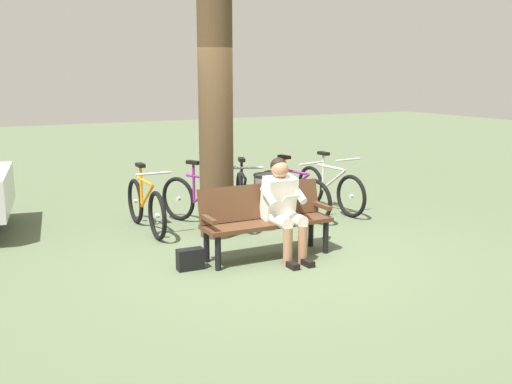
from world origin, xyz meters
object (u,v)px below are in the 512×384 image
Objects in this scene: bench at (264,215)px; bicycle_blue at (203,201)px; litter_bin at (265,201)px; tree_trunk at (216,94)px; person_reading at (283,204)px; bicycle_purple at (243,198)px; bicycle_red at (146,206)px; handbag at (190,259)px; bicycle_silver at (292,194)px; bicycle_orange at (330,189)px.

bench is 1.69m from bicycle_blue.
bicycle_blue reaches higher than litter_bin.
tree_trunk is at bearing 1.17° from litter_bin.
person_reading is 1.80m from tree_trunk.
bicycle_blue is at bearing -76.61° from bicycle_purple.
tree_trunk reaches higher than litter_bin.
tree_trunk is at bearing -82.27° from bench.
litter_bin is 0.49× the size of bicycle_purple.
person_reading is at bearing 9.26° from bicycle_purple.
bicycle_purple is 1.03× the size of bicycle_blue.
bicycle_red is at bearing -76.09° from bicycle_purple.
handbag is at bearing -51.79° from bicycle_blue.
litter_bin is at bearing -69.47° from bicycle_silver.
bicycle_purple is (0.11, -0.49, -0.04)m from litter_bin.
handbag is at bearing 54.02° from tree_trunk.
person_reading is at bearing 134.40° from bench.
person_reading reaches higher than litter_bin.
bench is 1.28m from litter_bin.
tree_trunk is at bearing -125.98° from handbag.
person_reading is 2.24m from bicycle_red.
bench is at bearing 97.19° from tree_trunk.
person_reading is 0.72× the size of bicycle_orange.
bicycle_silver is (-1.16, -1.72, -0.31)m from person_reading.
bench is 1.00× the size of bicycle_purple.
litter_bin is at bearing 26.68° from bicycle_blue.
bicycle_blue is (0.10, -1.68, -0.15)m from bench.
person_reading is 1.39m from litter_bin.
handbag is 2.02m from litter_bin.
litter_bin is 0.47× the size of bicycle_orange.
bench is 0.96× the size of bicycle_orange.
handbag is 0.08× the size of tree_trunk.
bicycle_purple is (1.55, -0.00, 0.00)m from bicycle_orange.
person_reading is 0.71× the size of bicycle_red.
handbag is 0.18× the size of bicycle_silver.
tree_trunk reaches higher than person_reading.
person_reading is at bearing 103.26° from tree_trunk.
bicycle_silver and bicycle_blue have the same top height.
bicycle_silver is (-2.30, -1.63, 0.24)m from handbag.
bicycle_blue is (-0.89, -1.76, 0.24)m from handbag.
bicycle_purple is (-0.35, -1.78, -0.31)m from person_reading.
bicycle_purple is at bearing -106.90° from bench.
bicycle_silver is at bearing -162.68° from tree_trunk.
tree_trunk is (0.14, -1.10, 1.40)m from bench.
tree_trunk is 2.27× the size of bicycle_orange.
bicycle_blue is (1.41, -0.13, 0.00)m from bicycle_silver.
bicycle_red is at bearing -61.73° from bench.
bicycle_silver reaches higher than bench.
handbag is 0.19× the size of bicycle_purple.
tree_trunk is 1.86m from bicycle_red.
bicycle_orange is 1.55m from bicycle_purple.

